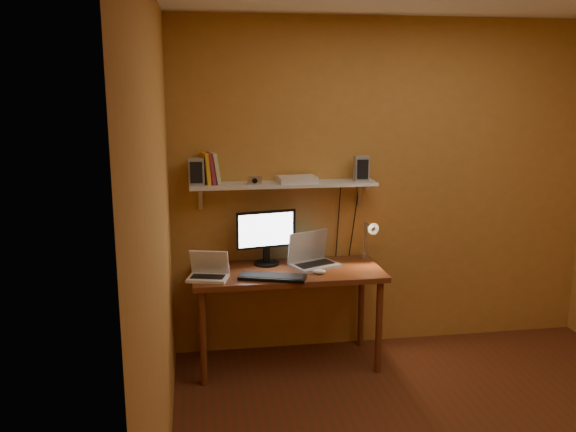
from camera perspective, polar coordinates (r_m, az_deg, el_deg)
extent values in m
cube|color=#C57E3C|center=(4.91, 9.20, 2.75)|extent=(3.40, 0.02, 2.60)
cube|color=#C57E3C|center=(3.10, -12.19, -3.02)|extent=(0.02, 3.20, 2.60)
cube|color=brown|center=(4.53, -0.03, -5.31)|extent=(1.40, 0.60, 0.04)
cylinder|color=brown|center=(4.39, -7.97, -11.27)|extent=(0.05, 0.05, 0.71)
cylinder|color=brown|center=(4.58, 8.51, -10.25)|extent=(0.05, 0.05, 0.71)
cylinder|color=brown|center=(4.84, -8.08, -9.00)|extent=(0.05, 0.05, 0.71)
cylinder|color=brown|center=(5.01, 6.86, -8.19)|extent=(0.05, 0.05, 0.71)
cube|color=silver|center=(4.57, -0.40, 2.99)|extent=(1.40, 0.25, 0.02)
cube|color=silver|center=(4.65, -8.19, 1.74)|extent=(0.03, 0.03, 0.18)
cube|color=silver|center=(4.82, 6.71, 2.17)|extent=(0.03, 0.03, 0.18)
cylinder|color=black|center=(4.67, -2.02, -4.44)|extent=(0.23, 0.23, 0.01)
cube|color=black|center=(4.65, -2.03, -3.59)|extent=(0.05, 0.04, 0.14)
cube|color=black|center=(4.60, -2.05, -1.26)|extent=(0.46, 0.11, 0.28)
cube|color=white|center=(4.58, -2.02, -1.30)|extent=(0.42, 0.08, 0.25)
cube|color=gray|center=(4.61, 2.53, -4.62)|extent=(0.40, 0.35, 0.02)
cube|color=black|center=(4.61, 2.53, -4.49)|extent=(0.32, 0.23, 0.00)
cube|color=gray|center=(4.66, 1.84, -2.82)|extent=(0.33, 0.18, 0.24)
cube|color=#162E47|center=(4.66, 1.84, -2.82)|extent=(0.29, 0.15, 0.20)
cube|color=white|center=(4.35, -7.51, -5.78)|extent=(0.31, 0.25, 0.02)
cube|color=black|center=(4.35, -7.51, -5.65)|extent=(0.25, 0.16, 0.00)
cube|color=white|center=(4.38, -7.36, -4.30)|extent=(0.28, 0.15, 0.18)
cube|color=black|center=(4.38, -7.36, -4.30)|extent=(0.25, 0.12, 0.15)
cube|color=black|center=(4.33, -1.46, -5.74)|extent=(0.50, 0.30, 0.03)
ellipsoid|color=white|center=(4.44, 2.95, -5.21)|extent=(0.10, 0.07, 0.03)
cube|color=silver|center=(4.90, 7.20, -3.95)|extent=(0.05, 0.06, 0.08)
cylinder|color=silver|center=(4.86, 7.25, -2.25)|extent=(0.02, 0.02, 0.28)
cylinder|color=silver|center=(4.75, 7.56, -0.85)|extent=(0.01, 0.16, 0.01)
cone|color=silver|center=(4.67, 7.84, -1.07)|extent=(0.09, 0.09, 0.09)
sphere|color=#FFE0A5|center=(4.65, 7.91, -1.13)|extent=(0.04, 0.04, 0.04)
cube|color=gray|center=(4.50, -8.50, 4.14)|extent=(0.12, 0.12, 0.20)
cube|color=gray|center=(4.68, 6.87, 4.45)|extent=(0.11, 0.11, 0.19)
cube|color=gold|center=(4.53, -7.70, 4.43)|extent=(0.08, 0.16, 0.23)
cube|color=maroon|center=(4.53, -7.29, 4.45)|extent=(0.09, 0.16, 0.23)
cube|color=beige|center=(4.53, -6.88, 4.46)|extent=(0.09, 0.17, 0.23)
cube|color=silver|center=(4.48, -3.16, 3.35)|extent=(0.10, 0.03, 0.06)
cylinder|color=black|center=(4.46, -3.13, 3.31)|extent=(0.04, 0.02, 0.04)
cube|color=white|center=(4.57, 0.85, 3.45)|extent=(0.30, 0.21, 0.05)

